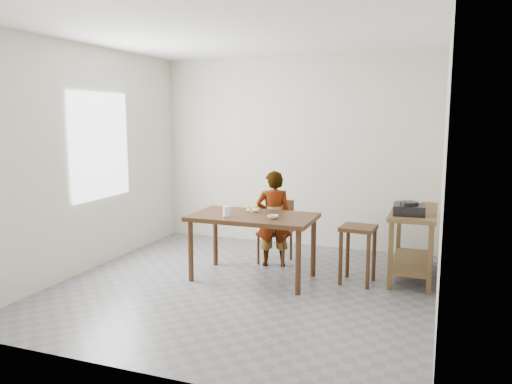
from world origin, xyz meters
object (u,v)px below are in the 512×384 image
(dining_table, at_px, (253,247))
(stool, at_px, (358,255))
(child, at_px, (274,219))
(dining_chair, at_px, (275,232))
(prep_counter, at_px, (413,244))

(dining_table, distance_m, stool, 1.18)
(child, bearing_deg, dining_chair, -99.29)
(prep_counter, bearing_deg, stool, -142.44)
(prep_counter, xyz_separation_m, child, (-1.66, -0.13, 0.20))
(dining_table, distance_m, child, 0.61)
(prep_counter, xyz_separation_m, stool, (-0.57, -0.44, -0.07))
(dining_table, xyz_separation_m, child, (0.06, 0.57, 0.23))
(dining_table, distance_m, dining_chair, 0.71)
(dining_table, height_order, dining_chair, dining_chair)
(child, bearing_deg, dining_table, 64.09)
(prep_counter, relative_size, child, 1.00)
(dining_chair, bearing_deg, stool, -20.42)
(dining_chair, distance_m, stool, 1.21)
(dining_chair, bearing_deg, prep_counter, 0.91)
(stool, bearing_deg, dining_chair, 158.28)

